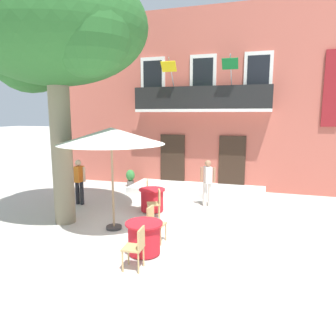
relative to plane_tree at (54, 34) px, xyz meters
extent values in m
plane|color=beige|center=(3.16, 0.58, -5.37)|extent=(120.00, 120.00, 0.00)
cube|color=#BC5B4C|center=(3.06, 7.58, -1.62)|extent=(13.00, 4.00, 7.50)
cube|color=#332319|center=(1.76, 5.55, -4.22)|extent=(1.10, 0.08, 2.30)
cube|color=#332319|center=(4.36, 5.55, -4.22)|extent=(1.10, 0.08, 2.30)
cube|color=silver|center=(0.86, 5.54, -0.72)|extent=(1.10, 0.08, 1.90)
cube|color=black|center=(0.86, 5.51, -0.72)|extent=(0.84, 0.04, 1.60)
cube|color=silver|center=(3.06, 5.54, -0.72)|extent=(1.10, 0.08, 1.90)
cube|color=black|center=(3.06, 5.51, -0.72)|extent=(0.84, 0.04, 1.60)
cube|color=silver|center=(5.26, 5.54, -0.72)|extent=(1.10, 0.08, 1.90)
cube|color=black|center=(5.26, 5.51, -0.72)|extent=(0.84, 0.04, 1.60)
cube|color=silver|center=(3.06, 5.25, -2.03)|extent=(5.60, 0.65, 0.12)
cube|color=black|center=(3.06, 4.96, -1.52)|extent=(5.60, 0.06, 0.90)
cylinder|color=#B2B2B7|center=(1.86, 5.08, -0.62)|extent=(0.04, 0.95, 1.33)
cube|color=yellow|center=(1.86, 4.63, -0.32)|extent=(0.60, 0.29, 0.38)
cylinder|color=#B2B2B7|center=(4.26, 5.08, -0.62)|extent=(0.04, 0.95, 1.33)
cube|color=#146B2D|center=(4.26, 4.63, -0.32)|extent=(0.60, 0.29, 0.38)
cylinder|color=#995638|center=(0.76, 5.28, -1.83)|extent=(0.29, 0.29, 0.27)
ellipsoid|color=#2D7533|center=(0.76, 5.28, -1.50)|extent=(0.37, 0.37, 0.38)
cylinder|color=#995638|center=(3.06, 5.28, -1.80)|extent=(0.34, 0.34, 0.33)
ellipsoid|color=#2D7533|center=(3.06, 5.28, -1.42)|extent=(0.44, 0.44, 0.42)
cylinder|color=#47423D|center=(5.36, 5.28, -1.85)|extent=(0.30, 0.30, 0.24)
ellipsoid|color=#2D7533|center=(5.36, 5.28, -1.50)|extent=(0.38, 0.38, 0.45)
cube|color=maroon|center=(7.94, 5.52, -1.24)|extent=(0.60, 0.06, 2.80)
cube|color=silver|center=(3.06, 4.60, -5.24)|extent=(5.42, 1.96, 0.25)
cylinder|color=#7F755B|center=(0.08, -0.04, -3.32)|extent=(0.59, 0.59, 4.10)
ellipsoid|color=#286028|center=(0.08, -0.04, 0.14)|extent=(5.14, 4.63, 3.08)
sphere|color=#286028|center=(-1.34, 0.60, -0.24)|extent=(2.57, 2.57, 2.57)
sphere|color=#286028|center=(1.36, -0.56, -0.12)|extent=(2.31, 2.31, 2.31)
cylinder|color=red|center=(2.19, 1.74, -5.00)|extent=(0.74, 0.74, 0.68)
cylinder|color=red|center=(2.19, 1.74, -4.63)|extent=(0.86, 0.86, 0.04)
cylinder|color=#2D2823|center=(2.19, 1.74, -5.35)|extent=(0.44, 0.44, 0.03)
cylinder|color=tan|center=(2.40, 0.83, -5.14)|extent=(0.04, 0.04, 0.45)
cylinder|color=tan|center=(2.26, 1.14, -5.14)|extent=(0.04, 0.04, 0.45)
cylinder|color=tan|center=(2.71, 0.96, -5.14)|extent=(0.04, 0.04, 0.45)
cylinder|color=tan|center=(2.57, 1.28, -5.14)|extent=(0.04, 0.04, 0.45)
cube|color=tan|center=(2.49, 1.05, -4.90)|extent=(0.53, 0.53, 0.04)
cube|color=tan|center=(2.65, 1.12, -4.67)|extent=(0.19, 0.36, 0.42)
cylinder|color=tan|center=(2.04, 2.66, -5.14)|extent=(0.04, 0.04, 0.45)
cylinder|color=tan|center=(2.15, 2.34, -5.14)|extent=(0.04, 0.04, 0.45)
cylinder|color=tan|center=(1.72, 2.55, -5.14)|extent=(0.04, 0.04, 0.45)
cylinder|color=tan|center=(1.83, 2.23, -5.14)|extent=(0.04, 0.04, 0.45)
cube|color=tan|center=(1.94, 2.45, -4.90)|extent=(0.51, 0.51, 0.04)
cube|color=tan|center=(1.77, 2.39, -4.67)|extent=(0.16, 0.37, 0.42)
cylinder|color=red|center=(3.14, -1.38, -5.00)|extent=(0.74, 0.74, 0.68)
cylinder|color=red|center=(3.14, -1.38, -4.63)|extent=(0.86, 0.86, 0.04)
cylinder|color=#2D2823|center=(3.14, -1.38, -5.35)|extent=(0.44, 0.44, 0.03)
cylinder|color=tan|center=(3.37, -0.48, -5.14)|extent=(0.04, 0.04, 0.45)
cylinder|color=tan|center=(3.35, -0.82, -5.14)|extent=(0.04, 0.04, 0.45)
cylinder|color=tan|center=(3.03, -0.45, -5.14)|extent=(0.04, 0.04, 0.45)
cylinder|color=tan|center=(3.01, -0.79, -5.14)|extent=(0.04, 0.04, 0.45)
cube|color=tan|center=(3.19, -0.63, -4.90)|extent=(0.43, 0.43, 0.04)
cube|color=tan|center=(3.01, -0.62, -4.67)|extent=(0.07, 0.38, 0.42)
cylinder|color=tan|center=(3.03, -2.31, -5.14)|extent=(0.04, 0.04, 0.45)
cylinder|color=tan|center=(3.01, -1.97, -5.14)|extent=(0.04, 0.04, 0.45)
cylinder|color=tan|center=(3.37, -2.29, -5.14)|extent=(0.04, 0.04, 0.45)
cylinder|color=tan|center=(3.35, -1.95, -5.14)|extent=(0.04, 0.04, 0.45)
cube|color=tan|center=(3.19, -2.13, -4.90)|extent=(0.43, 0.43, 0.04)
cube|color=tan|center=(3.37, -2.12, -4.67)|extent=(0.07, 0.38, 0.42)
cylinder|color=#997A56|center=(1.72, -0.12, -4.09)|extent=(0.06, 0.06, 2.55)
cylinder|color=#333333|center=(1.72, -0.12, -5.33)|extent=(0.44, 0.44, 0.08)
cone|color=white|center=(1.72, -0.12, -2.74)|extent=(2.90, 2.90, 0.45)
cylinder|color=slate|center=(0.00, 4.87, -5.24)|extent=(0.30, 0.30, 0.26)
ellipsoid|color=#38843D|center=(0.00, 4.87, -4.86)|extent=(0.39, 0.39, 0.50)
cylinder|color=#232328|center=(-0.67, 1.75, -4.96)|extent=(0.14, 0.14, 0.82)
cylinder|color=#232328|center=(-0.49, 1.75, -4.96)|extent=(0.14, 0.14, 0.82)
cube|color=orange|center=(-0.58, 1.75, -4.26)|extent=(0.24, 0.35, 0.56)
sphere|color=beige|center=(-0.58, 1.75, -3.86)|extent=(0.22, 0.22, 0.22)
cylinder|color=beige|center=(-0.80, 1.75, -4.26)|extent=(0.09, 0.09, 0.52)
cylinder|color=beige|center=(-0.36, 1.75, -4.26)|extent=(0.09, 0.09, 0.52)
cylinder|color=silver|center=(3.74, 2.85, -4.94)|extent=(0.14, 0.14, 0.85)
cylinder|color=silver|center=(3.92, 2.85, -4.94)|extent=(0.14, 0.14, 0.85)
cube|color=white|center=(3.83, 2.85, -4.24)|extent=(0.35, 0.40, 0.56)
sphere|color=#9E7051|center=(3.83, 2.85, -3.84)|extent=(0.22, 0.22, 0.22)
cylinder|color=#9E7051|center=(3.61, 2.85, -4.24)|extent=(0.09, 0.09, 0.52)
cylinder|color=#9E7051|center=(4.05, 2.85, -4.24)|extent=(0.09, 0.09, 0.52)
camera|label=1|loc=(5.73, -7.82, -2.15)|focal=33.91mm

